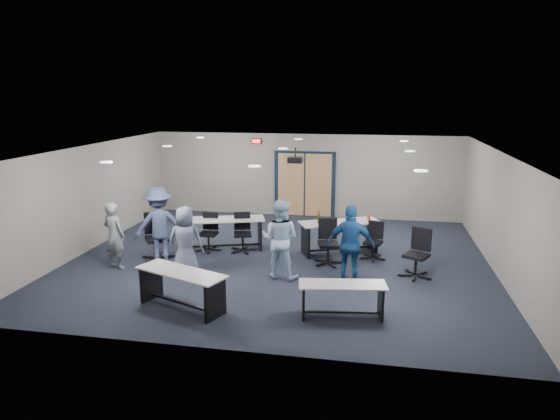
% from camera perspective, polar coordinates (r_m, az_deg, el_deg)
% --- Properties ---
extents(floor, '(10.00, 10.00, 0.00)m').
position_cam_1_polar(floor, '(12.33, -0.07, -5.65)').
color(floor, black).
rests_on(floor, ground).
extents(back_wall, '(10.00, 0.04, 2.70)m').
position_cam_1_polar(back_wall, '(16.32, 2.86, 3.95)').
color(back_wall, gray).
rests_on(back_wall, floor).
extents(front_wall, '(10.00, 0.04, 2.70)m').
position_cam_1_polar(front_wall, '(7.76, -6.29, -6.85)').
color(front_wall, gray).
rests_on(front_wall, floor).
extents(left_wall, '(0.04, 9.00, 2.70)m').
position_cam_1_polar(left_wall, '(13.77, -20.99, 1.30)').
color(left_wall, gray).
rests_on(left_wall, floor).
extents(right_wall, '(0.04, 9.00, 2.70)m').
position_cam_1_polar(right_wall, '(12.10, 23.89, -0.54)').
color(right_wall, gray).
rests_on(right_wall, floor).
extents(ceiling, '(10.00, 9.00, 0.04)m').
position_cam_1_polar(ceiling, '(11.73, -0.08, 6.92)').
color(ceiling, silver).
rests_on(ceiling, back_wall).
extents(double_door, '(2.00, 0.07, 2.20)m').
position_cam_1_polar(double_door, '(16.33, 2.83, 2.89)').
color(double_door, black).
rests_on(double_door, back_wall).
extents(exit_sign, '(0.32, 0.07, 0.18)m').
position_cam_1_polar(exit_sign, '(16.41, -2.72, 7.88)').
color(exit_sign, black).
rests_on(exit_sign, back_wall).
extents(ceiling_projector, '(0.35, 0.32, 0.37)m').
position_cam_1_polar(ceiling_projector, '(12.20, 1.75, 5.76)').
color(ceiling_projector, black).
rests_on(ceiling_projector, ceiling).
extents(ceiling_can_lights, '(6.24, 5.74, 0.02)m').
position_cam_1_polar(ceiling_can_lights, '(11.98, 0.15, 6.91)').
color(ceiling_can_lights, white).
rests_on(ceiling_can_lights, ceiling).
extents(table_front_left, '(1.93, 1.25, 0.74)m').
position_cam_1_polar(table_front_left, '(9.67, -11.19, -8.20)').
color(table_front_left, '#B6B3AC').
rests_on(table_front_left, floor).
extents(table_front_right, '(1.64, 0.76, 0.64)m').
position_cam_1_polar(table_front_right, '(9.24, 7.12, -9.54)').
color(table_front_right, '#B6B3AC').
rests_on(table_front_right, floor).
extents(table_back_left, '(2.15, 1.28, 0.83)m').
position_cam_1_polar(table_back_left, '(13.01, -6.31, -2.11)').
color(table_back_left, '#B6B3AC').
rests_on(table_back_left, floor).
extents(table_back_right, '(2.12, 1.45, 1.13)m').
position_cam_1_polar(table_back_right, '(12.74, 6.82, -2.43)').
color(table_back_right, '#B6B3AC').
rests_on(table_back_right, floor).
extents(chair_back_a, '(0.62, 0.62, 0.98)m').
position_cam_1_polar(chair_back_a, '(12.97, -8.20, -2.55)').
color(chair_back_a, black).
rests_on(chair_back_a, floor).
extents(chair_back_b, '(0.78, 0.78, 1.00)m').
position_cam_1_polar(chair_back_b, '(12.82, -4.30, -2.60)').
color(chair_back_b, black).
rests_on(chair_back_b, floor).
extents(chair_back_c, '(0.80, 0.80, 1.07)m').
position_cam_1_polar(chair_back_c, '(11.90, 5.56, -3.71)').
color(chair_back_c, black).
rests_on(chair_back_c, floor).
extents(chair_back_d, '(0.72, 0.72, 0.92)m').
position_cam_1_polar(chair_back_d, '(12.42, 10.60, -3.51)').
color(chair_back_d, black).
rests_on(chair_back_d, floor).
extents(chair_loose_left, '(1.01, 1.01, 1.15)m').
position_cam_1_polar(chair_loose_left, '(12.52, -13.91, -3.00)').
color(chair_loose_left, black).
rests_on(chair_loose_left, floor).
extents(chair_loose_right, '(0.92, 0.92, 1.09)m').
position_cam_1_polar(chair_loose_right, '(11.42, 15.33, -4.84)').
color(chair_loose_right, black).
rests_on(chair_loose_right, floor).
extents(person_gray, '(0.66, 0.52, 1.58)m').
position_cam_1_polar(person_gray, '(12.13, -18.43, -2.78)').
color(person_gray, gray).
rests_on(person_gray, floor).
extents(person_plaid, '(0.84, 0.60, 1.59)m').
position_cam_1_polar(person_plaid, '(11.21, -10.75, -3.57)').
color(person_plaid, slate).
rests_on(person_plaid, floor).
extents(person_lightblue, '(0.96, 0.81, 1.76)m').
position_cam_1_polar(person_lightblue, '(10.92, 0.00, -3.34)').
color(person_lightblue, '#BEDAFC').
rests_on(person_lightblue, floor).
extents(person_navy, '(1.03, 0.46, 1.72)m').
position_cam_1_polar(person_navy, '(10.67, 8.10, -3.98)').
color(person_navy, navy).
rests_on(person_navy, floor).
extents(person_back, '(1.36, 1.19, 1.83)m').
position_cam_1_polar(person_back, '(12.28, -13.64, -1.65)').
color(person_back, '#3D496E').
rests_on(person_back, floor).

